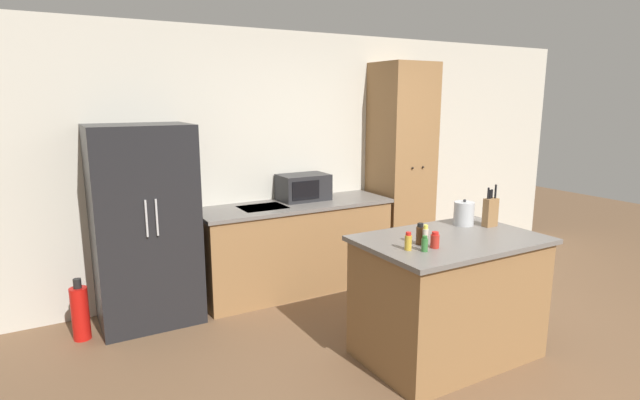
# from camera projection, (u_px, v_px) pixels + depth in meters

# --- Properties ---
(ground_plane) EXTENTS (14.00, 14.00, 0.00)m
(ground_plane) POSITION_uv_depth(u_px,v_px,m) (475.00, 364.00, 3.70)
(ground_plane) COLOR brown
(wall_back) EXTENTS (7.20, 0.06, 2.60)m
(wall_back) POSITION_uv_depth(u_px,v_px,m) (320.00, 158.00, 5.42)
(wall_back) COLOR beige
(wall_back) RESTS_ON ground_plane
(refrigerator) EXTENTS (0.83, 0.66, 1.73)m
(refrigerator) POSITION_uv_depth(u_px,v_px,m) (145.00, 226.00, 4.28)
(refrigerator) COLOR black
(refrigerator) RESTS_ON ground_plane
(back_counter) EXTENTS (1.98, 0.65, 0.90)m
(back_counter) POSITION_uv_depth(u_px,v_px,m) (295.00, 247.00, 5.08)
(back_counter) COLOR olive
(back_counter) RESTS_ON ground_plane
(pantry_cabinet) EXTENTS (0.60, 0.58, 2.32)m
(pantry_cabinet) POSITION_uv_depth(u_px,v_px,m) (401.00, 169.00, 5.61)
(pantry_cabinet) COLOR olive
(pantry_cabinet) RESTS_ON ground_plane
(kitchen_island) EXTENTS (1.34, 0.88, 0.93)m
(kitchen_island) POSITION_uv_depth(u_px,v_px,m) (448.00, 297.00, 3.75)
(kitchen_island) COLOR olive
(kitchen_island) RESTS_ON ground_plane
(microwave) EXTENTS (0.50, 0.34, 0.27)m
(microwave) POSITION_uv_depth(u_px,v_px,m) (303.00, 187.00, 5.14)
(microwave) COLOR #232326
(microwave) RESTS_ON back_counter
(knife_block) EXTENTS (0.12, 0.06, 0.34)m
(knife_block) POSITION_uv_depth(u_px,v_px,m) (490.00, 211.00, 3.96)
(knife_block) COLOR olive
(knife_block) RESTS_ON kitchen_island
(spice_bottle_tall_dark) EXTENTS (0.06, 0.06, 0.11)m
(spice_bottle_tall_dark) POSITION_uv_depth(u_px,v_px,m) (435.00, 240.00, 3.40)
(spice_bottle_tall_dark) COLOR #B2281E
(spice_bottle_tall_dark) RESTS_ON kitchen_island
(spice_bottle_short_red) EXTENTS (0.05, 0.05, 0.15)m
(spice_bottle_short_red) POSITION_uv_depth(u_px,v_px,m) (420.00, 234.00, 3.48)
(spice_bottle_short_red) COLOR #563319
(spice_bottle_short_red) RESTS_ON kitchen_island
(spice_bottle_amber_oil) EXTENTS (0.05, 0.05, 0.12)m
(spice_bottle_amber_oil) POSITION_uv_depth(u_px,v_px,m) (408.00, 242.00, 3.35)
(spice_bottle_amber_oil) COLOR gold
(spice_bottle_amber_oil) RESTS_ON kitchen_island
(spice_bottle_green_herb) EXTENTS (0.04, 0.04, 0.11)m
(spice_bottle_green_herb) POSITION_uv_depth(u_px,v_px,m) (425.00, 244.00, 3.32)
(spice_bottle_green_herb) COLOR #337033
(spice_bottle_green_herb) RESTS_ON kitchen_island
(spice_bottle_pale_salt) EXTENTS (0.04, 0.04, 0.16)m
(spice_bottle_pale_salt) POSITION_uv_depth(u_px,v_px,m) (425.00, 237.00, 3.42)
(spice_bottle_pale_salt) COLOR beige
(spice_bottle_pale_salt) RESTS_ON kitchen_island
(kettle) EXTENTS (0.16, 0.16, 0.21)m
(kettle) POSITION_uv_depth(u_px,v_px,m) (464.00, 214.00, 4.00)
(kettle) COLOR #B2B5B7
(kettle) RESTS_ON kitchen_island
(fire_extinguisher) EXTENTS (0.14, 0.14, 0.52)m
(fire_extinguisher) POSITION_uv_depth(u_px,v_px,m) (80.00, 313.00, 4.05)
(fire_extinguisher) COLOR red
(fire_extinguisher) RESTS_ON ground_plane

